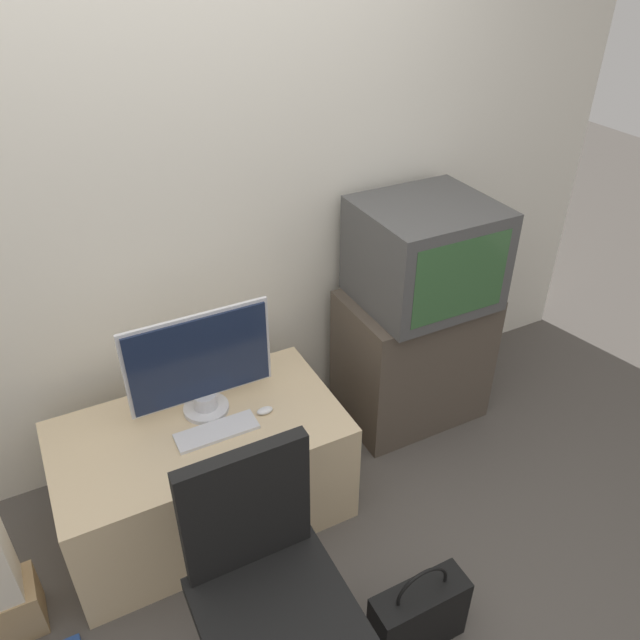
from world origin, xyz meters
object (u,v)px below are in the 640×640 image
object	(u,v)px
main_monitor	(200,365)
handbag	(418,615)
crt_tv	(425,254)
office_chair	(269,601)
keyboard	(217,431)
mouse	(265,411)

from	to	relation	value
main_monitor	handbag	distance (m)	1.22
crt_tv	handbag	bearing A→B (deg)	-123.00
office_chair	keyboard	bearing A→B (deg)	83.81
main_monitor	handbag	size ratio (longest dim) A/B	1.44
keyboard	office_chair	distance (m)	0.69
keyboard	office_chair	size ratio (longest dim) A/B	0.36
handbag	crt_tv	bearing A→B (deg)	57.00
crt_tv	office_chair	distance (m)	1.58
mouse	office_chair	distance (m)	0.76
office_chair	handbag	bearing A→B (deg)	-17.60
mouse	crt_tv	xyz separation A→B (m)	(0.89, 0.21, 0.41)
keyboard	mouse	size ratio (longest dim) A/B	4.80
keyboard	mouse	bearing A→B (deg)	5.41
office_chair	mouse	bearing A→B (deg)	67.54
office_chair	crt_tv	bearing A→B (deg)	37.33
crt_tv	handbag	world-z (taller)	crt_tv
mouse	crt_tv	size ratio (longest dim) A/B	0.12
main_monitor	keyboard	xyz separation A→B (m)	(-0.01, -0.15, -0.23)
handbag	main_monitor	bearing A→B (deg)	112.97
main_monitor	handbag	bearing A→B (deg)	-67.03
keyboard	mouse	distance (m)	0.21
main_monitor	crt_tv	distance (m)	1.12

